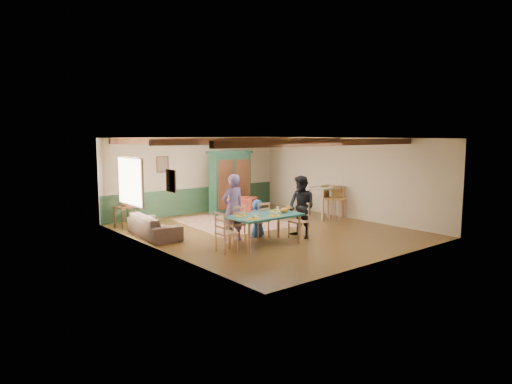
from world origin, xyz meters
TOP-DOWN VIEW (x-y plane):
  - floor at (0.00, 0.00)m, footprint 8.00×8.00m
  - wall_back at (0.00, 4.00)m, footprint 7.00×0.02m
  - wall_left at (-3.50, 0.00)m, footprint 0.02×8.00m
  - wall_right at (3.50, 0.00)m, footprint 0.02×8.00m
  - ceiling at (0.00, 0.00)m, footprint 7.00×8.00m
  - wainscot_back at (0.00, 3.98)m, footprint 6.95×0.03m
  - ceiling_beam_front at (0.00, -2.30)m, footprint 6.95×0.16m
  - ceiling_beam_mid at (0.00, 0.40)m, footprint 6.95×0.16m
  - ceiling_beam_back at (0.00, 3.00)m, footprint 6.95×0.16m
  - window_left at (-3.47, 1.70)m, footprint 0.06×1.60m
  - picture_left_wall at (-3.47, -0.60)m, footprint 0.04×0.42m
  - picture_back_a at (-1.30, 3.97)m, footprint 0.45×0.04m
  - picture_back_b at (-2.40, 3.97)m, footprint 0.38×0.04m
  - dining_table at (-1.15, -1.21)m, footprint 1.87×1.05m
  - dining_chair_far_left at (-1.56, -0.46)m, footprint 0.44×0.46m
  - dining_chair_far_right at (-0.73, -0.47)m, footprint 0.44×0.46m
  - dining_chair_end_left at (-2.34, -1.20)m, footprint 0.46×0.44m
  - dining_chair_end_right at (0.04, -1.22)m, footprint 0.46×0.44m
  - person_man at (-1.56, -0.38)m, footprint 0.65×0.43m
  - person_woman at (0.14, -1.22)m, footprint 0.65×0.83m
  - person_child at (-0.73, -0.39)m, footprint 0.51×0.33m
  - cat at (-0.58, -1.32)m, footprint 0.37×0.15m
  - place_setting_near_left at (-1.72, -1.46)m, footprint 0.42×0.31m
  - place_setting_near_center at (-1.05, -1.47)m, footprint 0.42×0.31m
  - place_setting_far_left at (-1.72, -0.95)m, footprint 0.42×0.31m
  - place_setting_far_right at (-0.58, -0.96)m, footprint 0.42×0.31m
  - area_rug at (-0.04, 1.67)m, footprint 3.11×3.60m
  - armoire at (0.93, 3.19)m, footprint 1.62×0.75m
  - armchair at (0.48, 1.87)m, footprint 1.15×1.16m
  - sofa at (-2.93, 1.43)m, footprint 1.00×2.16m
  - end_table at (-3.05, 3.12)m, footprint 0.59×0.59m
  - table_lamp at (-3.05, 3.12)m, footprint 0.37×0.37m
  - counter_table at (2.80, 0.32)m, footprint 1.37×0.90m
  - bar_stool_left at (2.79, 0.16)m, footprint 0.41×0.45m
  - bar_stool_right at (3.01, -0.12)m, footprint 0.44×0.47m

SIDE VIEW (x-z plane):
  - floor at x=0.00m, z-range 0.00..0.00m
  - area_rug at x=-0.04m, z-range 0.00..0.01m
  - sofa at x=-2.93m, z-range 0.00..0.61m
  - end_table at x=-3.05m, z-range 0.00..0.65m
  - armchair at x=0.48m, z-range 0.00..0.76m
  - dining_table at x=-1.15m, z-range 0.00..0.77m
  - wainscot_back at x=0.00m, z-range 0.00..0.90m
  - dining_chair_far_left at x=-1.56m, z-range 0.00..0.98m
  - dining_chair_far_right at x=-0.73m, z-range 0.00..0.98m
  - dining_chair_end_left at x=-2.34m, z-range 0.00..0.98m
  - dining_chair_end_right at x=0.04m, z-range 0.00..0.98m
  - person_child at x=-0.73m, z-range 0.00..1.04m
  - counter_table at x=2.80m, z-range 0.00..1.07m
  - bar_stool_left at x=2.79m, z-range 0.00..1.12m
  - bar_stool_right at x=3.01m, z-range 0.00..1.12m
  - place_setting_near_left at x=-1.72m, z-range 0.77..0.88m
  - place_setting_near_center at x=-1.05m, z-range 0.77..0.88m
  - place_setting_far_left at x=-1.72m, z-range 0.77..0.88m
  - place_setting_far_right at x=-0.58m, z-range 0.77..0.88m
  - person_woman at x=0.14m, z-range 0.00..1.70m
  - cat at x=-0.58m, z-range 0.77..0.96m
  - person_man at x=-1.56m, z-range 0.00..1.78m
  - table_lamp at x=-3.05m, z-range 0.65..1.24m
  - armoire at x=0.93m, z-range 0.00..2.22m
  - wall_back at x=0.00m, z-range 0.00..2.70m
  - wall_left at x=-3.50m, z-range 0.00..2.70m
  - wall_right at x=3.50m, z-range 0.00..2.70m
  - window_left at x=-3.47m, z-range 0.90..2.20m
  - picture_back_b at x=-2.40m, z-range 1.41..1.89m
  - picture_left_wall at x=-3.47m, z-range 1.49..2.01m
  - picture_back_a at x=-1.30m, z-range 1.52..2.08m
  - ceiling_beam_front at x=0.00m, z-range 2.53..2.69m
  - ceiling_beam_mid at x=0.00m, z-range 2.53..2.69m
  - ceiling_beam_back at x=0.00m, z-range 2.53..2.69m
  - ceiling at x=0.00m, z-range 2.69..2.71m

